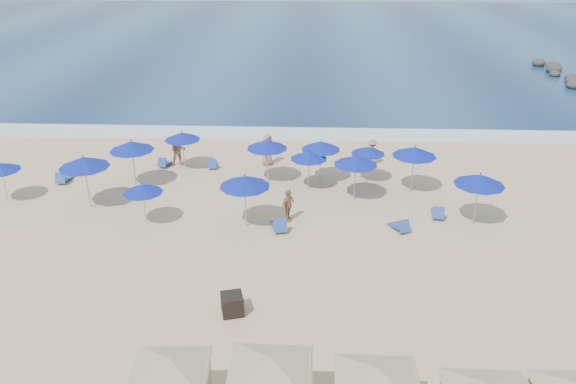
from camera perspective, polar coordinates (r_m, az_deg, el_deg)
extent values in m
plane|color=#DEBA8D|center=(23.75, 0.33, -6.35)|extent=(160.00, 160.00, 0.00)
cube|color=navy|center=(76.29, 1.89, 15.59)|extent=(160.00, 80.00, 0.06)
cube|color=white|center=(37.85, 1.19, 5.95)|extent=(160.00, 2.50, 0.08)
ellipsoid|color=#2F2927|center=(55.13, 27.04, 9.65)|extent=(1.24, 1.24, 0.81)
ellipsoid|color=#2F2927|center=(56.66, 26.90, 10.01)|extent=(1.16, 1.16, 0.75)
ellipsoid|color=#2F2927|center=(58.19, 26.77, 10.34)|extent=(1.08, 1.08, 0.70)
ellipsoid|color=#2F2927|center=(59.21, 25.47, 10.78)|extent=(1.00, 1.00, 0.65)
ellipsoid|color=#2F2927|center=(60.72, 25.41, 11.22)|extent=(1.48, 1.48, 0.96)
ellipsoid|color=#2F2927|center=(62.26, 25.32, 11.50)|extent=(1.40, 1.40, 0.91)
ellipsoid|color=#2F2927|center=(63.32, 24.12, 11.89)|extent=(1.32, 1.32, 0.86)
cube|color=black|center=(20.30, -5.69, -11.27)|extent=(0.92, 0.92, 0.75)
cube|color=tan|center=(15.74, -11.88, -17.43)|extent=(2.04, 2.04, 0.07)
pyramid|color=tan|center=(15.44, -12.04, -16.16)|extent=(4.04, 4.04, 0.46)
cube|color=tan|center=(15.22, -1.82, -17.80)|extent=(2.13, 2.13, 0.08)
pyramid|color=tan|center=(14.89, -1.85, -16.39)|extent=(4.37, 4.37, 0.50)
cube|color=tan|center=(15.12, 9.09, -18.65)|extent=(2.08, 2.08, 0.08)
pyramid|color=tan|center=(14.79, 9.22, -17.27)|extent=(4.32, 4.32, 0.49)
cylinder|color=#A5A8AD|center=(31.33, -26.83, 0.60)|extent=(0.04, 0.04, 1.70)
cone|color=#0E1F9F|center=(30.98, -27.18, 2.30)|extent=(1.88, 1.88, 0.40)
cylinder|color=#A5A8AD|center=(28.91, -19.67, 0.50)|extent=(0.06, 0.06, 2.18)
cone|color=#0E1F9F|center=(28.43, -20.04, 2.88)|extent=(2.41, 2.41, 0.52)
sphere|color=#0E1F9F|center=(28.32, -20.13, 3.47)|extent=(0.09, 0.09, 0.09)
cylinder|color=#A5A8AD|center=(30.64, -15.37, 2.37)|extent=(0.06, 0.06, 2.09)
cone|color=#0E1F9F|center=(30.20, -15.63, 4.55)|extent=(2.31, 2.31, 0.50)
sphere|color=#0E1F9F|center=(30.10, -15.70, 5.09)|extent=(0.09, 0.09, 0.09)
cylinder|color=#A5A8AD|center=(26.57, -14.34, -1.58)|extent=(0.04, 0.04, 1.65)
cone|color=#0E1F9F|center=(26.16, -14.56, 0.33)|extent=(1.82, 1.82, 0.39)
sphere|color=#0E1F9F|center=(26.07, -14.61, 0.81)|extent=(0.07, 0.07, 0.07)
cylinder|color=#A5A8AD|center=(32.34, -10.55, 3.80)|extent=(0.05, 0.05, 1.83)
cone|color=#0E1F9F|center=(31.97, -10.70, 5.61)|extent=(2.02, 2.02, 0.43)
sphere|color=#0E1F9F|center=(31.89, -10.74, 6.06)|extent=(0.08, 0.08, 0.08)
cylinder|color=#A5A8AD|center=(30.13, -2.10, 2.78)|extent=(0.05, 0.05, 1.98)
cone|color=#0E1F9F|center=(29.71, -2.14, 4.88)|extent=(2.19, 2.19, 0.47)
sphere|color=#0E1F9F|center=(29.61, -2.15, 5.40)|extent=(0.08, 0.08, 0.08)
cylinder|color=#A5A8AD|center=(25.49, -4.33, -1.44)|extent=(0.05, 0.05, 2.08)
cone|color=#0E1F9F|center=(24.97, -4.42, 1.09)|extent=(2.30, 2.30, 0.49)
sphere|color=#0E1F9F|center=(24.85, -4.45, 1.73)|extent=(0.09, 0.09, 0.09)
cylinder|color=#A5A8AD|center=(30.18, 3.30, 2.73)|extent=(0.05, 0.05, 1.91)
cone|color=#0E1F9F|center=(29.77, 3.35, 4.74)|extent=(2.11, 2.11, 0.45)
sphere|color=#0E1F9F|center=(29.68, 3.37, 5.24)|extent=(0.08, 0.08, 0.08)
cylinder|color=#A5A8AD|center=(28.22, 6.78, 1.03)|extent=(0.05, 0.05, 1.97)
cone|color=#0E1F9F|center=(27.78, 6.90, 3.24)|extent=(2.18, 2.18, 0.47)
sphere|color=#0E1F9F|center=(27.67, 6.93, 3.79)|extent=(0.08, 0.08, 0.08)
cylinder|color=#A5A8AD|center=(30.48, 8.03, 2.49)|extent=(0.04, 0.04, 1.66)
cone|color=#0E1F9F|center=(30.12, 8.14, 4.22)|extent=(1.84, 1.84, 0.39)
sphere|color=#0E1F9F|center=(30.04, 8.17, 4.65)|extent=(0.07, 0.07, 0.07)
cylinder|color=#A5A8AD|center=(29.60, 12.51, 1.84)|extent=(0.05, 0.05, 2.05)
cone|color=#0E1F9F|center=(29.16, 12.73, 4.03)|extent=(2.27, 2.27, 0.49)
sphere|color=#0E1F9F|center=(29.05, 12.78, 4.58)|extent=(0.09, 0.09, 0.09)
cylinder|color=#A5A8AD|center=(27.02, 18.55, -1.19)|extent=(0.05, 0.05, 2.06)
cone|color=#0E1F9F|center=(26.53, 18.91, 1.19)|extent=(2.28, 2.28, 0.49)
sphere|color=#0E1F9F|center=(26.42, 18.99, 1.78)|extent=(0.09, 0.09, 0.09)
cylinder|color=#A5A8AD|center=(29.29, 2.10, 1.87)|extent=(0.05, 0.05, 1.75)
cone|color=#0E1F9F|center=(28.90, 2.14, 3.76)|extent=(1.93, 1.93, 0.41)
sphere|color=#0E1F9F|center=(28.81, 2.14, 4.23)|extent=(0.07, 0.07, 0.07)
cube|color=#2A4C9C|center=(32.83, -21.71, 1.30)|extent=(0.61, 1.21, 0.33)
cube|color=#2A4C9C|center=(32.33, -22.14, 1.33)|extent=(0.57, 0.35, 0.58)
cube|color=#2A4C9C|center=(33.37, -12.31, 2.90)|extent=(0.72, 1.17, 0.30)
cube|color=#2A4C9C|center=(32.92, -12.68, 2.96)|extent=(0.56, 0.40, 0.53)
cube|color=#2A4C9C|center=(32.71, -7.66, 2.80)|extent=(0.63, 1.13, 0.30)
cube|color=#2A4C9C|center=(32.21, -7.71, 2.86)|extent=(0.54, 0.35, 0.52)
cube|color=#2A4C9C|center=(25.67, -0.97, -3.35)|extent=(0.85, 1.37, 0.35)
cube|color=#2A4C9C|center=(25.08, -0.79, -3.41)|extent=(0.66, 0.47, 0.62)
cube|color=#2A4C9C|center=(26.10, 11.13, -3.40)|extent=(0.95, 1.25, 0.31)
cube|color=#2A4C9C|center=(25.65, 11.74, -3.41)|extent=(0.61, 0.50, 0.55)
cube|color=#2A4C9C|center=(27.73, 14.94, -2.03)|extent=(0.73, 1.25, 0.32)
cube|color=#2A4C9C|center=(27.18, 15.04, -2.05)|extent=(0.60, 0.40, 0.57)
imported|color=tan|center=(32.90, -11.12, 4.13)|extent=(1.03, 0.89, 1.84)
imported|color=tan|center=(26.05, 0.00, -1.35)|extent=(0.81, 1.00, 1.60)
imported|color=tan|center=(32.76, 8.54, 3.99)|extent=(1.03, 0.60, 1.58)
imported|color=tan|center=(32.44, -2.10, 4.32)|extent=(0.98, 1.09, 1.87)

